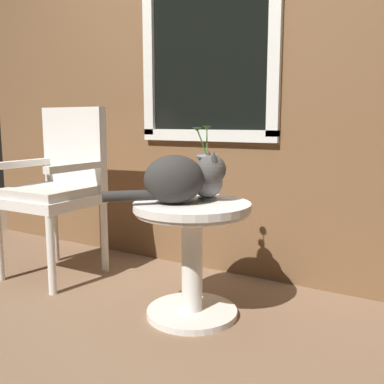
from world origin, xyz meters
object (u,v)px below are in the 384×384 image
at_px(wicker_chair, 59,182).
at_px(cat, 179,178).
at_px(wicker_side_table, 192,239).
at_px(pewter_vase_with_ivy, 207,178).

relative_size(wicker_chair, cat, 2.26).
bearing_deg(wicker_side_table, wicker_chair, 173.38).
relative_size(wicker_side_table, cat, 1.23).
xyz_separation_m(wicker_side_table, wicker_chair, (-1.01, 0.12, 0.19)).
bearing_deg(cat, wicker_chair, 170.48).
distance_m(wicker_side_table, wicker_chair, 1.03).
xyz_separation_m(wicker_side_table, pewter_vase_with_ivy, (0.02, 0.10, 0.28)).
bearing_deg(pewter_vase_with_ivy, cat, -114.95).
relative_size(wicker_side_table, pewter_vase_with_ivy, 1.57).
bearing_deg(wicker_chair, wicker_side_table, -6.62).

